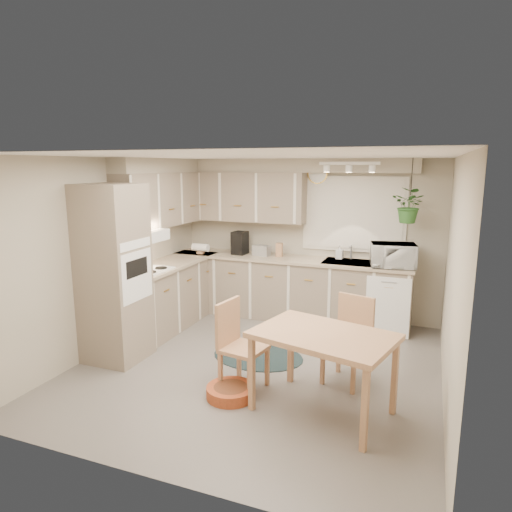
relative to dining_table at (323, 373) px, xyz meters
name	(u,v)px	position (x,y,z in m)	size (l,w,h in m)	color
floor	(258,366)	(-0.92, 0.71, -0.39)	(4.20, 4.20, 0.00)	#665F5A
ceiling	(258,156)	(-0.92, 0.71, 2.01)	(4.20, 4.20, 0.00)	white
wall_back	(307,238)	(-0.92, 2.81, 0.81)	(4.00, 0.04, 2.40)	#AFA591
wall_front	(151,327)	(-0.92, -1.39, 0.81)	(4.00, 0.04, 2.40)	#AFA591
wall_left	(111,254)	(-2.92, 0.71, 0.81)	(0.04, 4.20, 2.40)	#AFA591
wall_right	(453,282)	(1.08, 0.71, 0.81)	(0.04, 4.20, 2.40)	#AFA591
base_cab_left	(170,295)	(-2.62, 1.58, 0.06)	(0.60, 1.85, 0.90)	gray
base_cab_back	(288,289)	(-1.12, 2.51, 0.06)	(3.60, 0.60, 0.90)	gray
counter_left	(170,264)	(-2.61, 1.58, 0.53)	(0.64, 1.89, 0.04)	tan
counter_back	(288,259)	(-1.12, 2.50, 0.53)	(3.64, 0.64, 0.04)	tan
oven_stack	(114,274)	(-2.59, 0.33, 0.66)	(0.65, 0.65, 2.10)	gray
wall_oven_face	(137,276)	(-2.27, 0.33, 0.66)	(0.02, 0.56, 0.58)	white
upper_cab_left	(164,199)	(-2.74, 1.71, 1.43)	(0.35, 2.00, 0.75)	gray
upper_cab_back	(242,197)	(-1.92, 2.63, 1.43)	(2.00, 0.35, 0.75)	gray
soffit_left	(161,166)	(-2.77, 1.71, 1.91)	(0.30, 2.00, 0.20)	#AFA591
soffit_back	(293,166)	(-1.12, 2.66, 1.91)	(3.60, 0.30, 0.20)	#AFA591
cooktop	(147,270)	(-2.60, 1.01, 0.55)	(0.52, 0.58, 0.02)	white
range_hood	(144,236)	(-2.62, 1.01, 1.01)	(0.40, 0.60, 0.14)	white
window_blinds	(353,214)	(-0.22, 2.78, 1.21)	(1.40, 0.02, 1.00)	white
window_frame	(353,214)	(-0.22, 2.79, 1.21)	(1.50, 0.02, 1.10)	beige
sink	(348,265)	(-0.22, 2.51, 0.51)	(0.70, 0.48, 0.10)	#A3A5AA
dishwasher_front	(388,307)	(0.38, 2.20, 0.03)	(0.58, 0.01, 0.83)	white
track_light_bar	(349,163)	(-0.22, 2.26, 1.94)	(0.80, 0.04, 0.04)	white
wall_clock	(318,174)	(-0.77, 2.78, 1.79)	(0.30, 0.30, 0.03)	gold
dining_table	(323,373)	(0.00, 0.00, 0.00)	(1.25, 0.83, 0.78)	tan
chair_left	(244,346)	(-0.87, 0.17, 0.07)	(0.43, 0.43, 0.93)	tan
chair_back	(347,342)	(0.10, 0.67, 0.07)	(0.44, 0.44, 0.93)	tan
braided_rug	(258,356)	(-1.02, 0.96, -0.39)	(1.12, 0.84, 0.01)	black
pet_bed	(231,392)	(-0.92, -0.07, -0.34)	(0.49, 0.49, 0.11)	#AF4323
microwave	(393,253)	(0.40, 2.41, 0.75)	(0.59, 0.32, 0.40)	white
soap_bottle	(339,256)	(-0.38, 2.66, 0.60)	(0.10, 0.21, 0.10)	white
hanging_plant	(410,209)	(0.57, 2.41, 1.34)	(0.42, 0.47, 0.37)	#2D6026
coffee_maker	(240,243)	(-1.91, 2.51, 0.72)	(0.20, 0.24, 0.35)	black
toaster	(262,250)	(-1.55, 2.53, 0.63)	(0.26, 0.15, 0.16)	#A3A5AA
knife_block	(279,250)	(-1.28, 2.56, 0.65)	(0.09, 0.09, 0.20)	tan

